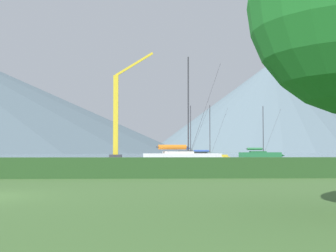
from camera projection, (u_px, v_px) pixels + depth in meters
name	position (u px, v px, depth m)	size (l,w,h in m)	color
harbor_water	(127.00, 155.00, 153.30)	(320.00, 246.00, 0.00)	gray
hedge_line	(37.00, 168.00, 27.58)	(80.00, 1.20, 1.14)	#284C23
sailboat_slip_1	(188.00, 154.00, 102.45)	(8.93, 2.79, 10.64)	black
sailboat_slip_4	(183.00, 158.00, 51.27)	(8.95, 4.26, 11.17)	white
sailboat_slip_6	(261.00, 155.00, 89.11)	(8.43, 3.39, 9.35)	#236B38
sailboat_slip_7	(207.00, 157.00, 71.28)	(6.62, 2.60, 7.95)	gold
dock_crane	(117.00, 122.00, 82.05)	(7.11, 2.00, 17.67)	#333338
distant_hill_east_ridge	(274.00, 106.00, 364.67)	(180.75, 180.75, 66.53)	slate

